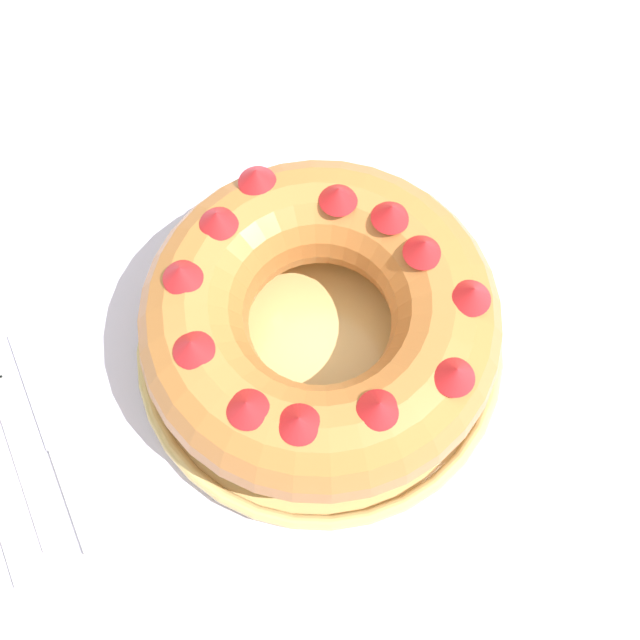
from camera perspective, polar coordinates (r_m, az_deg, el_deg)
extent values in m
plane|color=brown|center=(1.38, -1.03, -13.42)|extent=(8.00, 8.00, 0.00)
cube|color=silver|center=(0.67, -2.06, -2.21)|extent=(1.53, 1.25, 0.03)
cylinder|color=brown|center=(1.49, 14.93, 21.97)|extent=(0.06, 0.06, 0.72)
cylinder|color=tan|center=(0.65, 0.00, -2.05)|extent=(0.30, 0.30, 0.01)
torus|color=tan|center=(0.65, 0.00, -1.79)|extent=(0.32, 0.32, 0.01)
torus|color=#C67538|center=(0.60, 0.00, 0.00)|extent=(0.29, 0.29, 0.09)
cone|color=red|center=(0.54, 10.28, -4.01)|extent=(0.04, 0.04, 0.02)
cone|color=red|center=(0.56, 11.54, 2.00)|extent=(0.04, 0.04, 0.02)
cone|color=red|center=(0.58, 7.93, 5.51)|extent=(0.04, 0.04, 0.02)
cone|color=red|center=(0.59, 5.46, 8.19)|extent=(0.04, 0.04, 0.02)
cone|color=red|center=(0.60, 1.41, 9.55)|extent=(0.03, 0.03, 0.02)
cone|color=red|center=(0.61, -4.86, 10.88)|extent=(0.03, 0.03, 0.02)
cone|color=red|center=(0.59, -7.80, 7.70)|extent=(0.04, 0.04, 0.02)
cone|color=red|center=(0.57, -10.53, 3.57)|extent=(0.03, 0.03, 0.02)
cone|color=red|center=(0.54, -9.71, -1.96)|extent=(0.04, 0.04, 0.02)
cone|color=red|center=(0.52, -5.59, -6.54)|extent=(0.04, 0.04, 0.02)
cone|color=red|center=(0.52, -1.62, -7.72)|extent=(0.03, 0.03, 0.02)
cone|color=red|center=(0.52, 4.52, -6.59)|extent=(0.04, 0.04, 0.02)
cube|color=white|center=(0.67, -21.61, -10.13)|extent=(0.01, 0.16, 0.01)
cube|color=white|center=(0.66, -22.74, -13.81)|extent=(0.02, 0.11, 0.01)
cube|color=white|center=(0.65, -18.02, -12.72)|extent=(0.02, 0.09, 0.01)
cube|color=silver|center=(0.69, -20.65, -4.83)|extent=(0.02, 0.11, 0.00)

